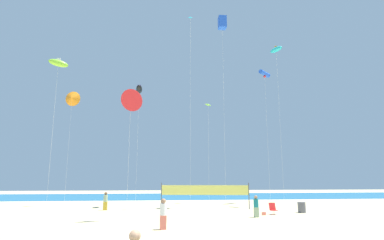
{
  "coord_description": "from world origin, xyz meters",
  "views": [
    {
      "loc": [
        -2.59,
        -18.73,
        2.75
      ],
      "look_at": [
        0.42,
        8.73,
        8.0
      ],
      "focal_mm": 29.13,
      "sensor_mm": 36.0,
      "label": 1
    }
  ],
  "objects_px": {
    "kite_blue_tube": "(265,74)",
    "kite_red_delta": "(131,101)",
    "beach_handbag": "(264,214)",
    "beachgoer_teal_shirt": "(256,206)",
    "kite_blue_box": "(222,23)",
    "kite_cyan_diamond": "(190,32)",
    "trash_barrel": "(302,207)",
    "folding_beach_chair": "(273,208)",
    "volleyball_net": "(205,191)",
    "kite_cyan_inflatable": "(276,50)",
    "kite_black_inflatable": "(139,89)",
    "kite_lime_diamond": "(208,106)",
    "kite_orange_delta": "(72,98)",
    "kite_lime_inflatable": "(58,63)",
    "beachgoer_sage_shirt": "(105,200)",
    "beachgoer_white_shirt": "(163,213)"
  },
  "relations": [
    {
      "from": "folding_beach_chair",
      "to": "kite_orange_delta",
      "type": "relative_size",
      "value": 0.07
    },
    {
      "from": "volleyball_net",
      "to": "kite_cyan_inflatable",
      "type": "xyz_separation_m",
      "value": [
        8.46,
        1.81,
        15.33
      ]
    },
    {
      "from": "beachgoer_white_shirt",
      "to": "beach_handbag",
      "type": "xyz_separation_m",
      "value": [
        7.89,
        6.16,
        -0.78
      ]
    },
    {
      "from": "beach_handbag",
      "to": "kite_black_inflatable",
      "type": "distance_m",
      "value": 17.98
    },
    {
      "from": "beach_handbag",
      "to": "kite_lime_inflatable",
      "type": "height_order",
      "value": "kite_lime_inflatable"
    },
    {
      "from": "folding_beach_chair",
      "to": "kite_cyan_diamond",
      "type": "bearing_deg",
      "value": 175.44
    },
    {
      "from": "beach_handbag",
      "to": "kite_lime_diamond",
      "type": "distance_m",
      "value": 17.49
    },
    {
      "from": "kite_blue_tube",
      "to": "kite_orange_delta",
      "type": "bearing_deg",
      "value": -177.06
    },
    {
      "from": "beachgoer_teal_shirt",
      "to": "kite_black_inflatable",
      "type": "xyz_separation_m",
      "value": [
        -9.41,
        9.56,
        11.37
      ]
    },
    {
      "from": "folding_beach_chair",
      "to": "kite_red_delta",
      "type": "height_order",
      "value": "kite_red_delta"
    },
    {
      "from": "kite_orange_delta",
      "to": "kite_cyan_inflatable",
      "type": "bearing_deg",
      "value": -7.94
    },
    {
      "from": "folding_beach_chair",
      "to": "volleyball_net",
      "type": "relative_size",
      "value": 0.11
    },
    {
      "from": "kite_cyan_diamond",
      "to": "kite_black_inflatable",
      "type": "bearing_deg",
      "value": 151.99
    },
    {
      "from": "kite_lime_diamond",
      "to": "kite_lime_inflatable",
      "type": "distance_m",
      "value": 20.54
    },
    {
      "from": "trash_barrel",
      "to": "folding_beach_chair",
      "type": "bearing_deg",
      "value": -162.01
    },
    {
      "from": "trash_barrel",
      "to": "kite_lime_diamond",
      "type": "height_order",
      "value": "kite_lime_diamond"
    },
    {
      "from": "beachgoer_sage_shirt",
      "to": "trash_barrel",
      "type": "relative_size",
      "value": 1.86
    },
    {
      "from": "kite_blue_box",
      "to": "folding_beach_chair",
      "type": "bearing_deg",
      "value": -68.64
    },
    {
      "from": "kite_red_delta",
      "to": "kite_cyan_inflatable",
      "type": "bearing_deg",
      "value": 32.36
    },
    {
      "from": "volleyball_net",
      "to": "beachgoer_white_shirt",
      "type": "bearing_deg",
      "value": -109.48
    },
    {
      "from": "beach_handbag",
      "to": "kite_red_delta",
      "type": "bearing_deg",
      "value": -167.84
    },
    {
      "from": "kite_cyan_diamond",
      "to": "kite_black_inflatable",
      "type": "relative_size",
      "value": 1.53
    },
    {
      "from": "kite_cyan_inflatable",
      "to": "beachgoer_white_shirt",
      "type": "bearing_deg",
      "value": -133.12
    },
    {
      "from": "kite_red_delta",
      "to": "folding_beach_chair",
      "type": "bearing_deg",
      "value": 13.51
    },
    {
      "from": "kite_cyan_diamond",
      "to": "kite_lime_inflatable",
      "type": "xyz_separation_m",
      "value": [
        -10.12,
        -8.37,
        -7.09
      ]
    },
    {
      "from": "kite_cyan_diamond",
      "to": "kite_red_delta",
      "type": "relative_size",
      "value": 2.14
    },
    {
      "from": "trash_barrel",
      "to": "volleyball_net",
      "type": "relative_size",
      "value": 0.1
    },
    {
      "from": "beachgoer_teal_shirt",
      "to": "kite_blue_box",
      "type": "xyz_separation_m",
      "value": [
        -0.53,
        7.97,
        18.76
      ]
    },
    {
      "from": "volleyball_net",
      "to": "kite_lime_diamond",
      "type": "height_order",
      "value": "kite_lime_diamond"
    },
    {
      "from": "folding_beach_chair",
      "to": "volleyball_net",
      "type": "xyz_separation_m",
      "value": [
        -4.71,
        4.97,
        1.17
      ]
    },
    {
      "from": "beach_handbag",
      "to": "kite_blue_tube",
      "type": "height_order",
      "value": "kite_blue_tube"
    },
    {
      "from": "beachgoer_sage_shirt",
      "to": "kite_cyan_diamond",
      "type": "relative_size",
      "value": 0.08
    },
    {
      "from": "folding_beach_chair",
      "to": "kite_cyan_inflatable",
      "type": "relative_size",
      "value": 0.05
    },
    {
      "from": "kite_black_inflatable",
      "to": "beachgoer_teal_shirt",
      "type": "bearing_deg",
      "value": -45.48
    },
    {
      "from": "trash_barrel",
      "to": "kite_red_delta",
      "type": "height_order",
      "value": "kite_red_delta"
    },
    {
      "from": "kite_blue_tube",
      "to": "kite_red_delta",
      "type": "xyz_separation_m",
      "value": [
        -15.05,
        -13.77,
        -7.35
      ]
    },
    {
      "from": "beachgoer_white_shirt",
      "to": "kite_cyan_inflatable",
      "type": "distance_m",
      "value": 24.42
    },
    {
      "from": "beachgoer_teal_shirt",
      "to": "kite_red_delta",
      "type": "bearing_deg",
      "value": 142.24
    },
    {
      "from": "beachgoer_teal_shirt",
      "to": "kite_blue_tube",
      "type": "xyz_separation_m",
      "value": [
        5.76,
        12.81,
        14.8
      ]
    },
    {
      "from": "kite_blue_box",
      "to": "kite_lime_inflatable",
      "type": "distance_m",
      "value": 19.0
    },
    {
      "from": "beachgoer_sage_shirt",
      "to": "beachgoer_teal_shirt",
      "type": "height_order",
      "value": "beachgoer_sage_shirt"
    },
    {
      "from": "kite_blue_box",
      "to": "kite_cyan_diamond",
      "type": "height_order",
      "value": "kite_blue_box"
    },
    {
      "from": "trash_barrel",
      "to": "kite_cyan_diamond",
      "type": "bearing_deg",
      "value": 155.11
    },
    {
      "from": "beachgoer_teal_shirt",
      "to": "beach_handbag",
      "type": "relative_size",
      "value": 5.24
    },
    {
      "from": "kite_lime_inflatable",
      "to": "kite_black_inflatable",
      "type": "relative_size",
      "value": 0.87
    },
    {
      "from": "beach_handbag",
      "to": "kite_blue_tube",
      "type": "xyz_separation_m",
      "value": [
        4.77,
        11.56,
        15.52
      ]
    },
    {
      "from": "beachgoer_white_shirt",
      "to": "kite_lime_inflatable",
      "type": "distance_m",
      "value": 12.68
    },
    {
      "from": "folding_beach_chair",
      "to": "kite_black_inflatable",
      "type": "distance_m",
      "value": 18.09
    },
    {
      "from": "trash_barrel",
      "to": "volleyball_net",
      "type": "xyz_separation_m",
      "value": [
        -7.54,
        4.05,
        1.21
      ]
    },
    {
      "from": "kite_blue_box",
      "to": "kite_cyan_inflatable",
      "type": "xyz_separation_m",
      "value": [
        6.19,
        0.53,
        -2.64
      ]
    }
  ]
}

